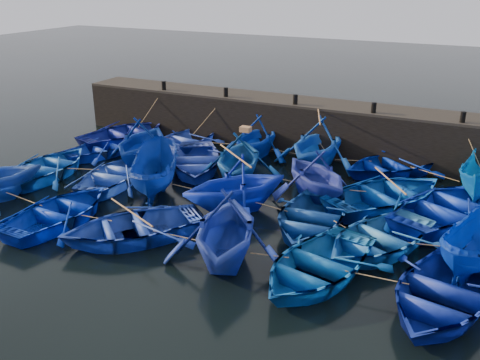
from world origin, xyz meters
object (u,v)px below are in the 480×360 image
at_px(boat_13, 49,166).
at_px(wooden_crate, 246,129).
at_px(boat_0, 125,133).
at_px(boat_8, 195,160).

height_order(boat_13, wooden_crate, wooden_crate).
height_order(boat_0, wooden_crate, wooden_crate).
relative_size(boat_0, wooden_crate, 11.78).
distance_m(boat_0, boat_13, 5.92).
relative_size(boat_8, wooden_crate, 11.62).
bearing_deg(wooden_crate, boat_0, 162.78).
bearing_deg(boat_13, boat_0, -92.69).
relative_size(boat_13, wooden_crate, 11.02).
bearing_deg(boat_8, boat_13, -177.32).
xyz_separation_m(boat_0, wooden_crate, (8.75, -2.71, 2.00)).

